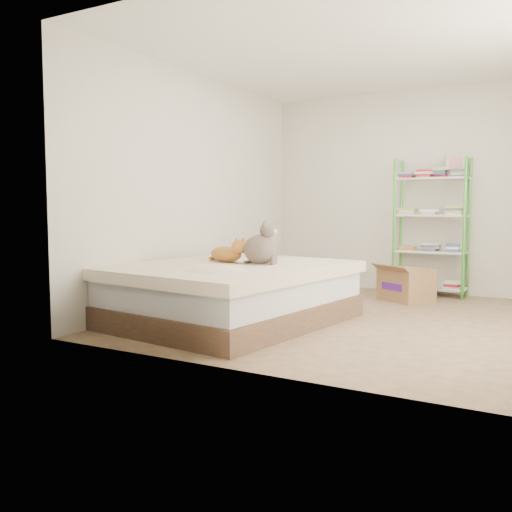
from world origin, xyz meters
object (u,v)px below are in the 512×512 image
Objects in this scene: shelf_unit at (432,225)px; cardboard_box at (406,285)px; orange_cat at (226,252)px; grey_cat at (261,243)px; bed at (231,293)px; white_bin at (317,273)px.

cardboard_box is at bearing -104.89° from shelf_unit.
orange_cat is 2.34m from cardboard_box.
grey_cat is 2.18m from cardboard_box.
bed is 2.98m from shelf_unit.
cardboard_box reaches higher than white_bin.
bed is at bearing -84.57° from white_bin.
bed is at bearing -115.86° from shelf_unit.
white_bin is (-1.37, 0.53, 0.00)m from cardboard_box.
bed is at bearing 110.63° from grey_cat.
shelf_unit is (1.04, 2.47, 0.12)m from grey_cat.
white_bin is (-0.07, 2.42, -0.46)m from orange_cat.
shelf_unit is at bearing -35.64° from grey_cat.
orange_cat is 0.42m from grey_cat.
grey_cat is at bearing 17.07° from orange_cat.
cardboard_box is (1.30, 1.89, -0.46)m from orange_cat.
grey_cat is 0.56× the size of cardboard_box.
white_bin is at bearing -1.68° from grey_cat.
bed is 2.35m from cardboard_box.
cardboard_box is (-0.15, -0.56, -0.69)m from shelf_unit.
grey_cat reaches higher than bed.
grey_cat is at bearing -112.79° from shelf_unit.
orange_cat is 2.46m from white_bin.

